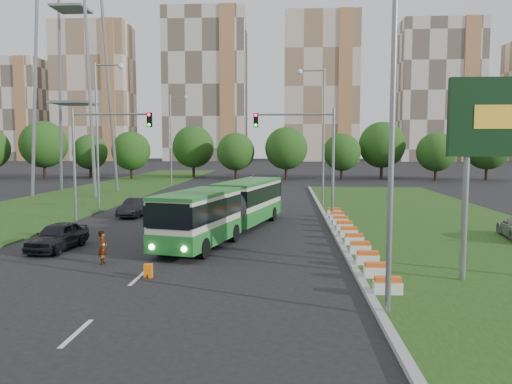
# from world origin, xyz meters

# --- Properties ---
(ground) EXTENTS (360.00, 360.00, 0.00)m
(ground) POSITION_xyz_m (0.00, 0.00, 0.00)
(ground) COLOR black
(ground) RESTS_ON ground
(grass_median) EXTENTS (14.00, 60.00, 0.15)m
(grass_median) POSITION_xyz_m (13.00, 8.00, 0.07)
(grass_median) COLOR #1F4614
(grass_median) RESTS_ON ground
(median_kerb) EXTENTS (0.30, 60.00, 0.18)m
(median_kerb) POSITION_xyz_m (6.05, 8.00, 0.09)
(median_kerb) COLOR #9C9C9C
(median_kerb) RESTS_ON ground
(left_verge) EXTENTS (12.00, 110.00, 0.10)m
(left_verge) POSITION_xyz_m (-18.00, 25.00, 0.05)
(left_verge) COLOR #1F4614
(left_verge) RESTS_ON ground
(lane_markings) EXTENTS (0.20, 100.00, 0.01)m
(lane_markings) POSITION_xyz_m (-3.00, 20.00, 0.00)
(lane_markings) COLOR silver
(lane_markings) RESTS_ON ground
(flower_planters) EXTENTS (1.10, 20.30, 0.60)m
(flower_planters) POSITION_xyz_m (6.70, 1.90, 0.45)
(flower_planters) COLOR white
(flower_planters) RESTS_ON grass_median
(traffic_mast_median) EXTENTS (5.76, 0.32, 8.00)m
(traffic_mast_median) POSITION_xyz_m (4.78, 10.00, 5.35)
(traffic_mast_median) COLOR gray
(traffic_mast_median) RESTS_ON ground
(traffic_mast_left) EXTENTS (5.76, 0.32, 8.00)m
(traffic_mast_left) POSITION_xyz_m (-10.38, 9.00, 5.35)
(traffic_mast_left) COLOR gray
(traffic_mast_left) RESTS_ON ground
(street_lamps) EXTENTS (36.00, 60.00, 12.00)m
(street_lamps) POSITION_xyz_m (-3.00, 10.00, 6.00)
(street_lamps) COLOR gray
(street_lamps) RESTS_ON ground
(tree_line) EXTENTS (120.00, 8.00, 9.00)m
(tree_line) POSITION_xyz_m (10.00, 55.00, 4.50)
(tree_line) COLOR #234D14
(tree_line) RESTS_ON ground
(apartment_tower_west) EXTENTS (26.00, 15.00, 48.00)m
(apartment_tower_west) POSITION_xyz_m (-65.00, 150.00, 24.00)
(apartment_tower_west) COLOR beige
(apartment_tower_west) RESTS_ON ground
(apartment_tower_cwest) EXTENTS (28.00, 15.00, 52.00)m
(apartment_tower_cwest) POSITION_xyz_m (-25.00, 150.00, 26.00)
(apartment_tower_cwest) COLOR beige
(apartment_tower_cwest) RESTS_ON ground
(apartment_tower_ceast) EXTENTS (25.00, 15.00, 50.00)m
(apartment_tower_ceast) POSITION_xyz_m (15.00, 150.00, 25.00)
(apartment_tower_ceast) COLOR beige
(apartment_tower_ceast) RESTS_ON ground
(apartment_tower_east) EXTENTS (27.00, 15.00, 47.00)m
(apartment_tower_east) POSITION_xyz_m (55.00, 150.00, 23.50)
(apartment_tower_east) COLOR beige
(apartment_tower_east) RESTS_ON ground
(midrise_west) EXTENTS (22.00, 14.00, 36.00)m
(midrise_west) POSITION_xyz_m (-95.00, 150.00, 18.00)
(midrise_west) COLOR beige
(midrise_west) RESTS_ON ground
(articulated_bus) EXTENTS (2.50, 16.03, 2.64)m
(articulated_bus) POSITION_xyz_m (-0.59, 4.36, 1.62)
(articulated_bus) COLOR beige
(articulated_bus) RESTS_ON ground
(car_left_near) EXTENTS (2.08, 4.35, 1.43)m
(car_left_near) POSITION_xyz_m (-8.79, -0.74, 0.72)
(car_left_near) COLOR black
(car_left_near) RESTS_ON ground
(car_left_far) EXTENTS (1.86, 4.30, 1.37)m
(car_left_far) POSITION_xyz_m (-8.44, 11.64, 0.69)
(car_left_far) COLOR black
(car_left_far) RESTS_ON ground
(pedestrian) EXTENTS (0.44, 0.61, 1.54)m
(pedestrian) POSITION_xyz_m (-5.32, -3.62, 0.77)
(pedestrian) COLOR gray
(pedestrian) RESTS_ON ground
(shopping_trolley) EXTENTS (0.33, 0.35, 0.56)m
(shopping_trolley) POSITION_xyz_m (-2.60, -5.84, 0.28)
(shopping_trolley) COLOR orange
(shopping_trolley) RESTS_ON ground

